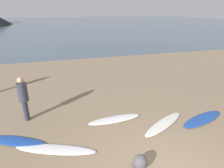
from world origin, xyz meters
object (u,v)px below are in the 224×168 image
(surfboard_1, at_px, (15,141))
(surfboard_2, at_px, (55,149))
(person_1, at_px, (23,96))
(surfboard_3, at_px, (115,119))
(beach_rock_near, at_px, (140,162))
(surfboard_4, at_px, (164,124))
(surfboard_5, at_px, (203,119))

(surfboard_1, distance_m, surfboard_2, 1.47)
(surfboard_1, relative_size, person_1, 1.22)
(surfboard_3, height_order, beach_rock_near, beach_rock_near)
(surfboard_2, bearing_deg, surfboard_1, 169.71)
(surfboard_4, bearing_deg, beach_rock_near, -164.38)
(surfboard_3, xyz_separation_m, person_1, (-3.28, 1.00, 1.00))
(surfboard_4, height_order, beach_rock_near, beach_rock_near)
(surfboard_2, distance_m, surfboard_5, 5.59)
(surfboard_3, bearing_deg, beach_rock_near, -93.62)
(surfboard_2, distance_m, surfboard_4, 3.95)
(surfboard_3, distance_m, surfboard_4, 1.87)
(surfboard_3, distance_m, surfboard_5, 3.46)
(surfboard_3, distance_m, beach_rock_near, 2.48)
(person_1, bearing_deg, surfboard_5, 157.48)
(surfboard_2, bearing_deg, surfboard_4, 26.12)
(surfboard_4, relative_size, beach_rock_near, 5.90)
(surfboard_3, xyz_separation_m, beach_rock_near, (-0.03, -2.48, 0.15))
(surfboard_1, bearing_deg, surfboard_2, -5.48)
(surfboard_5, distance_m, beach_rock_near, 3.71)
(person_1, bearing_deg, surfboard_4, 153.75)
(surfboard_1, bearing_deg, person_1, 106.80)
(beach_rock_near, bearing_deg, person_1, 133.09)
(surfboard_2, height_order, surfboard_4, surfboard_4)
(surfboard_3, bearing_deg, surfboard_4, -28.45)
(surfboard_2, height_order, surfboard_5, surfboard_5)
(surfboard_2, bearing_deg, beach_rock_near, -9.82)
(surfboard_4, height_order, surfboard_5, surfboard_5)
(surfboard_1, bearing_deg, beach_rock_near, -5.18)
(surfboard_4, bearing_deg, surfboard_1, 146.31)
(surfboard_1, xyz_separation_m, beach_rock_near, (3.48, -2.13, 0.16))
(surfboard_2, xyz_separation_m, surfboard_5, (5.59, 0.20, 0.01))
(surfboard_4, relative_size, person_1, 1.30)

